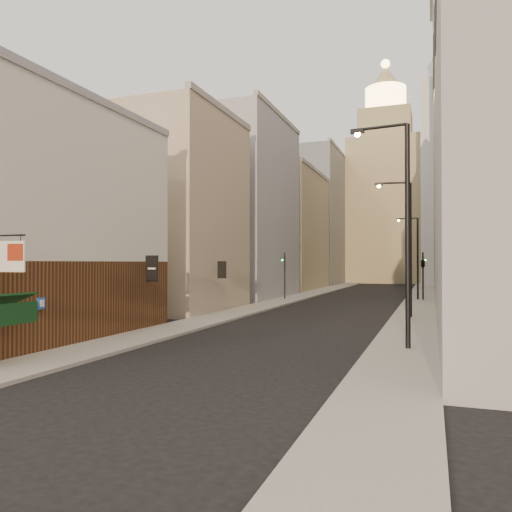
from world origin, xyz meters
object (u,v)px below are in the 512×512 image
at_px(streetlamp_mid, 407,240).
at_px(traffic_light_right, 423,263).
at_px(clock_tower, 386,194).
at_px(white_tower, 446,175).
at_px(streetlamp_near, 401,221).
at_px(streetlamp_far, 415,253).
at_px(traffic_light_left, 285,268).

height_order(streetlamp_mid, traffic_light_right, streetlamp_mid).
xyz_separation_m(clock_tower, white_tower, (11.00, -14.00, 0.97)).
bearing_deg(streetlamp_near, clock_tower, 102.10).
distance_m(clock_tower, white_tower, 17.83).
distance_m(white_tower, streetlamp_near, 66.94).
distance_m(streetlamp_near, streetlamp_far, 31.01).
height_order(clock_tower, white_tower, clock_tower).
xyz_separation_m(streetlamp_far, traffic_light_right, (0.74, -0.34, -0.98)).
bearing_deg(traffic_light_left, clock_tower, -103.81).
height_order(streetlamp_near, traffic_light_right, streetlamp_near).
relative_size(streetlamp_near, streetlamp_far, 1.18).
relative_size(clock_tower, streetlamp_far, 5.22).
bearing_deg(traffic_light_right, traffic_light_left, 23.46).
bearing_deg(streetlamp_mid, traffic_light_left, 122.54).
distance_m(streetlamp_near, traffic_light_left, 30.59).
relative_size(white_tower, traffic_light_left, 8.30).
height_order(clock_tower, traffic_light_left, clock_tower).
distance_m(clock_tower, traffic_light_left, 54.45).
bearing_deg(traffic_light_left, streetlamp_near, 108.74).
bearing_deg(traffic_light_left, white_tower, -121.23).
xyz_separation_m(white_tower, streetlamp_near, (-3.55, -65.61, -12.79)).
relative_size(white_tower, streetlamp_near, 4.08).
relative_size(clock_tower, traffic_light_left, 8.98).
bearing_deg(streetlamp_near, traffic_light_left, 122.81).
height_order(clock_tower, streetlamp_far, clock_tower).
xyz_separation_m(clock_tower, streetlamp_far, (7.09, -48.61, -12.72)).
bearing_deg(traffic_light_right, streetlamp_near, 99.43).
relative_size(streetlamp_far, traffic_light_right, 1.72).
xyz_separation_m(clock_tower, streetlamp_near, (7.45, -79.61, -11.82)).
relative_size(white_tower, traffic_light_right, 8.30).
bearing_deg(white_tower, streetlamp_far, -96.44).
bearing_deg(streetlamp_mid, streetlamp_far, 79.83).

